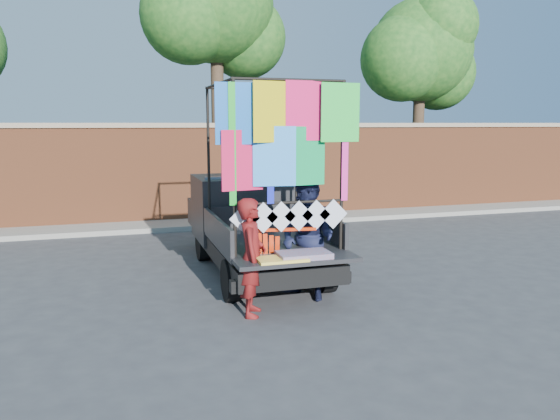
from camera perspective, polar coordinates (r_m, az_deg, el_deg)
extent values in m
plane|color=#38383A|center=(8.09, -2.29, -9.69)|extent=(90.00, 90.00, 0.00)
cube|color=#984F2C|center=(14.61, -9.39, 3.63)|extent=(30.00, 0.35, 2.50)
cube|color=#9D8A6E|center=(14.54, -9.52, 8.73)|extent=(30.00, 0.45, 0.12)
cube|color=gray|center=(14.08, -8.88, -1.45)|extent=(30.00, 1.20, 0.12)
cylinder|color=#38281C|center=(15.89, -6.51, 9.46)|extent=(0.36, 0.36, 5.46)
sphere|color=#164F19|center=(16.22, -6.72, 20.55)|extent=(3.20, 3.20, 3.20)
sphere|color=#164F19|center=(16.65, -3.73, 17.56)|extent=(2.40, 2.40, 2.40)
sphere|color=#164F19|center=(15.73, -9.52, 19.41)|extent=(2.60, 2.60, 2.60)
cylinder|color=#38281C|center=(18.25, 14.20, 7.76)|extent=(0.36, 0.36, 4.55)
sphere|color=#164F19|center=(18.39, 14.52, 15.88)|extent=(3.20, 3.20, 3.20)
sphere|color=#164F19|center=(19.14, 16.16, 13.57)|extent=(2.40, 2.40, 2.40)
sphere|color=#164F19|center=(17.69, 12.72, 15.16)|extent=(2.60, 2.60, 2.60)
sphere|color=#164F19|center=(18.14, 16.50, 17.97)|extent=(2.20, 2.20, 2.20)
cylinder|color=black|center=(10.57, -8.04, -3.52)|extent=(0.21, 0.63, 0.63)
cylinder|color=black|center=(8.12, -5.12, -7.33)|extent=(0.21, 0.63, 0.63)
cylinder|color=black|center=(10.90, -0.28, -3.05)|extent=(0.21, 0.63, 0.63)
cylinder|color=black|center=(8.54, 4.76, -6.50)|extent=(0.21, 0.63, 0.63)
cube|color=black|center=(9.41, -2.27, -3.99)|extent=(1.62, 4.01, 0.29)
cube|color=black|center=(8.68, -1.07, -3.29)|extent=(1.72, 2.19, 0.10)
cube|color=black|center=(8.45, -6.56, -2.24)|extent=(0.06, 2.19, 0.43)
cube|color=black|center=(8.90, 4.13, -1.62)|extent=(0.06, 2.19, 0.43)
cube|color=black|center=(9.66, -2.84, -0.77)|extent=(1.72, 0.06, 0.43)
cube|color=black|center=(10.54, -4.09, 0.31)|extent=(1.72, 1.53, 1.19)
cube|color=#8C9EAD|center=(10.07, -3.56, 2.10)|extent=(1.53, 0.06, 0.52)
cube|color=#8C9EAD|center=(11.21, -4.93, 1.81)|extent=(1.53, 0.10, 0.67)
cube|color=black|center=(11.59, -5.25, -0.10)|extent=(1.67, 0.86, 0.52)
cube|color=black|center=(7.43, 1.79, -5.25)|extent=(1.72, 0.52, 0.06)
cube|color=black|center=(7.73, 1.25, -7.47)|extent=(1.77, 0.14, 0.17)
cylinder|color=black|center=(7.34, -4.82, 4.22)|extent=(0.05, 0.05, 2.39)
cylinder|color=black|center=(9.30, -7.47, 5.19)|extent=(0.05, 0.05, 2.39)
cylinder|color=black|center=(7.82, 6.49, 4.49)|extent=(0.05, 0.05, 2.39)
cylinder|color=black|center=(9.69, 1.73, 5.41)|extent=(0.05, 0.05, 2.39)
cylinder|color=black|center=(7.54, 1.04, 13.45)|extent=(1.62, 0.04, 0.04)
cylinder|color=black|center=(9.46, -2.83, 12.54)|extent=(1.62, 0.04, 0.04)
cylinder|color=black|center=(8.32, -6.44, 12.98)|extent=(0.04, 2.05, 0.04)
cylinder|color=black|center=(8.75, 3.94, 12.82)|extent=(0.04, 2.05, 0.04)
cylinder|color=black|center=(7.60, 1.00, 0.79)|extent=(1.62, 0.04, 0.04)
cube|color=blue|center=(7.31, -4.34, 10.19)|extent=(0.59, 0.01, 0.81)
cube|color=yellow|center=(7.40, -0.61, 10.21)|extent=(0.59, 0.01, 0.81)
cube|color=#FF1C66|center=(7.58, 2.82, 10.17)|extent=(0.59, 0.01, 0.81)
cube|color=#26DC41|center=(7.72, 6.30, 10.10)|extent=(0.59, 0.01, 0.81)
cube|color=#E51B4E|center=(7.33, -4.29, 5.34)|extent=(0.59, 0.01, 0.81)
cube|color=#3597FF|center=(7.41, -0.61, 5.40)|extent=(0.59, 0.01, 0.81)
cube|color=#0BA452|center=(7.59, 2.78, 5.48)|extent=(0.59, 0.01, 0.81)
cube|color=green|center=(7.28, -5.01, 6.81)|extent=(0.10, 0.01, 1.62)
cube|color=#FF2AA1|center=(7.78, 6.84, 6.92)|extent=(0.10, 0.01, 1.62)
cube|color=#1522C5|center=(7.40, -1.01, 6.88)|extent=(0.10, 0.01, 1.62)
cube|color=silver|center=(7.43, -3.69, -0.91)|extent=(0.43, 0.01, 0.43)
cube|color=silver|center=(7.49, -1.76, -0.81)|extent=(0.43, 0.01, 0.43)
cube|color=silver|center=(7.56, 0.13, -0.71)|extent=(0.43, 0.01, 0.43)
cube|color=silver|center=(7.64, 1.99, -0.61)|extent=(0.43, 0.01, 0.43)
cube|color=silver|center=(7.73, 3.81, -0.52)|extent=(0.43, 0.01, 0.43)
cube|color=silver|center=(7.83, 5.59, -0.42)|extent=(0.43, 0.01, 0.43)
cube|color=red|center=(7.45, 2.49, -4.70)|extent=(0.72, 0.43, 0.08)
cube|color=#FFDC50|center=(7.29, 0.18, -5.15)|extent=(0.67, 0.38, 0.04)
imported|color=maroon|center=(7.41, -2.97, -4.94)|extent=(0.55, 0.68, 1.62)
imported|color=#161A37|center=(8.07, 2.91, -2.90)|extent=(1.08, 1.14, 1.86)
cube|color=red|center=(7.68, 0.10, -2.06)|extent=(1.00, 0.20, 0.04)
cube|color=red|center=(7.64, -2.15, -4.56)|extent=(0.06, 0.02, 0.58)
cube|color=red|center=(7.67, -1.53, -4.67)|extent=(0.06, 0.02, 0.58)
cube|color=red|center=(7.69, -0.92, -4.77)|extent=(0.06, 0.02, 0.58)
cube|color=red|center=(7.72, -0.31, -4.87)|extent=(0.06, 0.02, 0.58)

